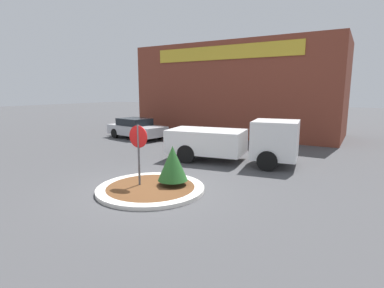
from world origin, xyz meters
name	(u,v)px	position (x,y,z in m)	size (l,w,h in m)	color
ground_plane	(151,190)	(0.00, 0.00, 0.00)	(120.00, 120.00, 0.00)	#474749
traffic_island	(151,189)	(0.00, 0.00, 0.06)	(3.51, 3.51, 0.13)	silver
stop_sign	(138,145)	(-0.46, -0.01, 1.48)	(0.73, 0.07, 2.13)	#4C4C51
island_shrub	(173,163)	(0.51, 0.54, 0.87)	(0.99, 0.99, 1.31)	brown
utility_truck	(235,141)	(0.87, 5.02, 1.00)	(5.99, 2.78, 1.97)	white
storefront_building	(239,90)	(-2.57, 14.24, 3.26)	(14.60, 6.07, 6.51)	brown
parked_sedan_silver	(136,128)	(-7.58, 8.15, 0.71)	(4.57, 2.56, 1.38)	#B7B7BC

